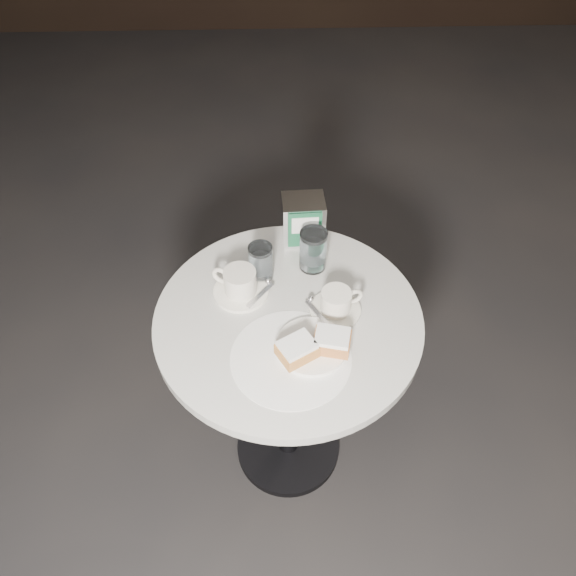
# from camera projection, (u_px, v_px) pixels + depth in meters

# --- Properties ---
(ground) EXTENTS (7.00, 7.00, 0.00)m
(ground) POSITION_uv_depth(u_px,v_px,m) (288.00, 448.00, 2.01)
(ground) COLOR black
(ground) RESTS_ON ground
(cafe_table) EXTENTS (0.70, 0.70, 0.74)m
(cafe_table) POSITION_uv_depth(u_px,v_px,m) (288.00, 360.00, 1.60)
(cafe_table) COLOR black
(cafe_table) RESTS_ON ground
(sugar_spill) EXTENTS (0.32, 0.32, 0.00)m
(sugar_spill) POSITION_uv_depth(u_px,v_px,m) (291.00, 358.00, 1.36)
(sugar_spill) COLOR white
(sugar_spill) RESTS_ON cafe_table
(beignet_plate) EXTENTS (0.21, 0.21, 0.06)m
(beignet_plate) POSITION_uv_depth(u_px,v_px,m) (313.00, 346.00, 1.36)
(beignet_plate) COLOR white
(beignet_plate) RESTS_ON cafe_table
(coffee_cup_left) EXTENTS (0.20, 0.20, 0.08)m
(coffee_cup_left) POSITION_uv_depth(u_px,v_px,m) (240.00, 284.00, 1.48)
(coffee_cup_left) COLOR white
(coffee_cup_left) RESTS_ON cafe_table
(coffee_cup_right) EXTENTS (0.17, 0.17, 0.07)m
(coffee_cup_right) POSITION_uv_depth(u_px,v_px,m) (336.00, 303.00, 1.44)
(coffee_cup_right) COLOR beige
(coffee_cup_right) RESTS_ON cafe_table
(water_glass_left) EXTENTS (0.07, 0.07, 0.11)m
(water_glass_left) POSITION_uv_depth(u_px,v_px,m) (261.00, 262.00, 1.51)
(water_glass_left) COLOR silver
(water_glass_left) RESTS_ON cafe_table
(water_glass_right) EXTENTS (0.10, 0.10, 0.12)m
(water_glass_right) POSITION_uv_depth(u_px,v_px,m) (313.00, 250.00, 1.53)
(water_glass_right) COLOR white
(water_glass_right) RESTS_ON cafe_table
(napkin_dispenser) EXTENTS (0.12, 0.11, 0.14)m
(napkin_dispenser) POSITION_uv_depth(u_px,v_px,m) (303.00, 220.00, 1.60)
(napkin_dispenser) COLOR white
(napkin_dispenser) RESTS_ON cafe_table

